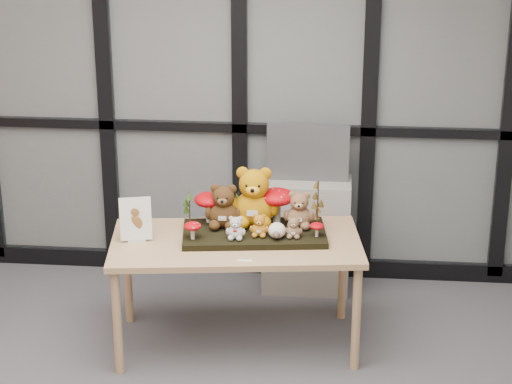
# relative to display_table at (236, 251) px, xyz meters

# --- Properties ---
(room_shell) EXTENTS (5.00, 5.00, 5.00)m
(room_shell) POSITION_rel_display_table_xyz_m (-0.54, -1.44, 1.08)
(room_shell) COLOR beige
(room_shell) RESTS_ON floor
(glass_partition) EXTENTS (4.90, 0.06, 2.78)m
(glass_partition) POSITION_rel_display_table_xyz_m (-0.54, 1.03, 0.81)
(glass_partition) COLOR #2D383F
(glass_partition) RESTS_ON floor
(display_table) EXTENTS (1.52, 0.90, 0.67)m
(display_table) POSITION_rel_display_table_xyz_m (0.00, 0.00, 0.00)
(display_table) COLOR tan
(display_table) RESTS_ON floor
(diorama_tray) EXTENTS (0.87, 0.52, 0.04)m
(diorama_tray) POSITION_rel_display_table_xyz_m (0.10, 0.07, 0.09)
(diorama_tray) COLOR black
(diorama_tray) RESTS_ON display_table
(bear_pooh_yellow) EXTENTS (0.33, 0.31, 0.39)m
(bear_pooh_yellow) POSITION_rel_display_table_xyz_m (0.09, 0.17, 0.30)
(bear_pooh_yellow) COLOR #BD7A08
(bear_pooh_yellow) RESTS_ON diorama_tray
(bear_brown_medium) EXTENTS (0.24, 0.23, 0.29)m
(bear_brown_medium) POSITION_rel_display_table_xyz_m (-0.08, 0.12, 0.25)
(bear_brown_medium) COLOR #432912
(bear_brown_medium) RESTS_ON diorama_tray
(bear_tan_back) EXTENTS (0.20, 0.19, 0.24)m
(bear_tan_back) POSITION_rel_display_table_xyz_m (0.35, 0.16, 0.22)
(bear_tan_back) COLOR brown
(bear_tan_back) RESTS_ON diorama_tray
(bear_small_yellow) EXTENTS (0.12, 0.11, 0.15)m
(bear_small_yellow) POSITION_rel_display_table_xyz_m (0.13, -0.00, 0.18)
(bear_small_yellow) COLOR #B77119
(bear_small_yellow) RESTS_ON diorama_tray
(bear_white_bow) EXTENTS (0.13, 0.12, 0.15)m
(bear_white_bow) POSITION_rel_display_table_xyz_m (0.01, -0.05, 0.18)
(bear_white_bow) COLOR silver
(bear_white_bow) RESTS_ON diorama_tray
(bear_beige_small) EXTENTS (0.11, 0.11, 0.13)m
(bear_beige_small) POSITION_rel_display_table_xyz_m (0.33, -0.00, 0.17)
(bear_beige_small) COLOR #866446
(bear_beige_small) RESTS_ON diorama_tray
(plush_cream_hedgehog) EXTENTS (0.08, 0.08, 0.10)m
(plush_cream_hedgehog) POSITION_rel_display_table_xyz_m (0.24, -0.02, 0.15)
(plush_cream_hedgehog) COLOR white
(plush_cream_hedgehog) RESTS_ON diorama_tray
(mushroom_back_left) EXTENTS (0.18, 0.18, 0.20)m
(mushroom_back_left) POSITION_rel_display_table_xyz_m (-0.18, 0.18, 0.20)
(mushroom_back_left) COLOR #A7050B
(mushroom_back_left) RESTS_ON diorama_tray
(mushroom_back_right) EXTENTS (0.21, 0.21, 0.23)m
(mushroom_back_right) POSITION_rel_display_table_xyz_m (0.22, 0.21, 0.22)
(mushroom_back_right) COLOR #A7050B
(mushroom_back_right) RESTS_ON diorama_tray
(mushroom_front_left) EXTENTS (0.10, 0.10, 0.11)m
(mushroom_front_left) POSITION_rel_display_table_xyz_m (-0.24, -0.08, 0.16)
(mushroom_front_left) COLOR #A7050B
(mushroom_front_left) RESTS_ON diorama_tray
(mushroom_front_right) EXTENTS (0.08, 0.08, 0.09)m
(mushroom_front_right) POSITION_rel_display_table_xyz_m (0.46, 0.02, 0.15)
(mushroom_front_right) COLOR #A7050B
(mushroom_front_right) RESTS_ON diorama_tray
(sprig_green_far_left) EXTENTS (0.05, 0.05, 0.21)m
(sprig_green_far_left) POSITION_rel_display_table_xyz_m (-0.29, 0.13, 0.21)
(sprig_green_far_left) COLOR #183C0D
(sprig_green_far_left) RESTS_ON diorama_tray
(sprig_green_mid_left) EXTENTS (0.05, 0.05, 0.23)m
(sprig_green_mid_left) POSITION_rel_display_table_xyz_m (-0.15, 0.19, 0.22)
(sprig_green_mid_left) COLOR #183C0D
(sprig_green_mid_left) RESTS_ON diorama_tray
(sprig_dry_far_right) EXTENTS (0.05, 0.05, 0.27)m
(sprig_dry_far_right) POSITION_rel_display_table_xyz_m (0.46, 0.21, 0.24)
(sprig_dry_far_right) COLOR brown
(sprig_dry_far_right) RESTS_ON diorama_tray
(sprig_dry_mid_right) EXTENTS (0.05, 0.05, 0.19)m
(sprig_dry_mid_right) POSITION_rel_display_table_xyz_m (0.46, 0.10, 0.20)
(sprig_dry_mid_right) COLOR brown
(sprig_dry_mid_right) RESTS_ON diorama_tray
(sprig_green_centre) EXTENTS (0.05, 0.05, 0.18)m
(sprig_green_centre) POSITION_rel_display_table_xyz_m (-0.01, 0.22, 0.19)
(sprig_green_centre) COLOR #183C0D
(sprig_green_centre) RESTS_ON diorama_tray
(sign_holder) EXTENTS (0.19, 0.09, 0.26)m
(sign_holder) POSITION_rel_display_table_xyz_m (-0.57, -0.06, 0.18)
(sign_holder) COLOR silver
(sign_holder) RESTS_ON display_table
(label_card) EXTENTS (0.08, 0.03, 0.00)m
(label_card) POSITION_rel_display_table_xyz_m (0.08, -0.28, 0.07)
(label_card) COLOR white
(label_card) RESTS_ON display_table
(cabinet) EXTENTS (0.57, 0.33, 0.76)m
(cabinet) POSITION_rel_display_table_xyz_m (0.37, 0.82, -0.22)
(cabinet) COLOR gray
(cabinet) RESTS_ON floor
(monitor) EXTENTS (0.53, 0.06, 0.38)m
(monitor) POSITION_rel_display_table_xyz_m (0.37, 0.84, 0.35)
(monitor) COLOR #4E5156
(monitor) RESTS_ON cabinet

